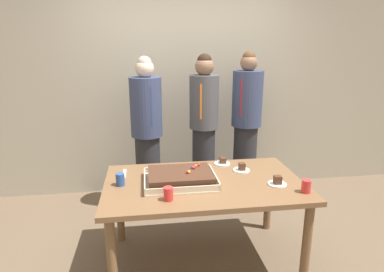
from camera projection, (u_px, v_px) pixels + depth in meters
ground_plane at (203, 258)px, 2.91m from camera, size 12.00×12.00×0.00m
interior_back_panel at (182, 71)px, 4.03m from camera, size 8.00×0.12×3.00m
party_table at (204, 191)px, 2.73m from camera, size 1.62×0.97×0.73m
sheet_cake at (180, 177)px, 2.67m from camera, size 0.58×0.45×0.12m
plated_slice_near_left at (277, 182)px, 2.64m from camera, size 0.15×0.15×0.08m
plated_slice_near_right at (242, 169)px, 2.93m from camera, size 0.15×0.15×0.07m
plated_slice_far_left at (222, 162)px, 3.10m from camera, size 0.15×0.15×0.06m
drink_cup_nearest at (120, 179)px, 2.62m from camera, size 0.07×0.07×0.10m
drink_cup_middle at (306, 186)px, 2.50m from camera, size 0.07×0.07×0.10m
drink_cup_far_end at (168, 194)px, 2.37m from camera, size 0.07×0.07×0.10m
cake_server_utensil at (124, 174)px, 2.86m from camera, size 0.03×0.20×0.01m
person_serving_front at (147, 133)px, 3.61m from camera, size 0.34×0.34×1.70m
person_green_shirt_behind at (246, 126)px, 3.83m from camera, size 0.34×0.34×1.75m
person_striped_tie_right at (204, 128)px, 3.74m from camera, size 0.32×0.32×1.72m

